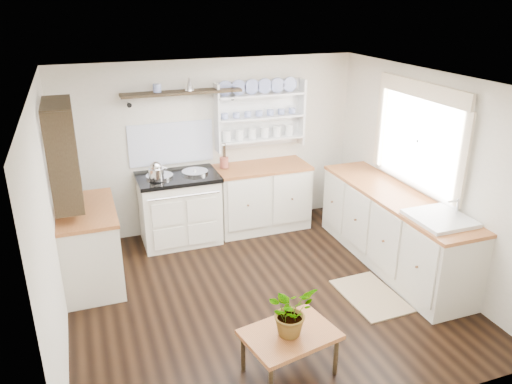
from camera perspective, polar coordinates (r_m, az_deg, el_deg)
floor at (r=5.57m, az=0.63°, el=-11.52°), size 4.00×3.80×0.01m
wall_back at (r=6.75m, az=-5.02°, el=5.22°), size 4.00×0.02×2.30m
wall_right at (r=5.99m, az=18.89°, el=1.98°), size 0.02×3.80×2.30m
wall_left at (r=4.77m, az=-22.48°, el=-3.54°), size 0.02×3.80×2.30m
ceiling at (r=4.72m, az=0.74°, el=12.54°), size 4.00×3.80×0.01m
window at (r=5.96m, az=18.11°, el=6.15°), size 0.08×1.55×1.22m
aga_cooker at (r=6.56m, az=-8.74°, el=-1.79°), size 1.03×0.71×0.95m
back_cabinets at (r=6.88m, az=0.65°, el=-0.46°), size 1.27×0.63×0.90m
right_cabinets at (r=6.15m, az=15.35°, el=-4.08°), size 0.62×2.43×0.90m
belfast_sink at (r=5.48m, az=20.11°, el=-3.98°), size 0.55×0.60×0.45m
left_cabinets at (r=5.86m, az=-18.44°, el=-5.74°), size 0.62×1.13×0.90m
plate_rack at (r=6.80m, az=0.30°, el=8.97°), size 1.20×0.22×0.90m
high_shelf at (r=6.37m, az=-8.49°, el=11.11°), size 1.50×0.29×0.16m
left_shelving at (r=5.48m, az=-21.23°, el=4.28°), size 0.28×0.80×1.05m
kettle at (r=6.20m, az=-11.34°, el=2.38°), size 0.19×0.19×0.23m
utensil_crock at (r=6.62m, az=-3.66°, el=3.38°), size 0.12×0.12×0.14m
center_table at (r=4.37m, az=3.89°, el=-16.21°), size 0.85×0.68×0.41m
potted_plant at (r=4.22m, az=3.98°, el=-13.40°), size 0.48×0.45×0.43m
floor_rug at (r=5.66m, az=12.97°, el=-11.48°), size 0.58×0.87×0.02m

